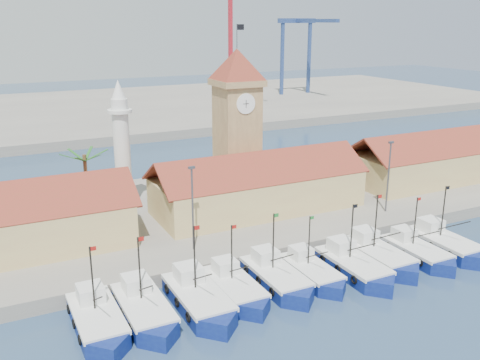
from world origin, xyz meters
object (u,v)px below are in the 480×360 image
boat_5 (313,273)px  clock_tower (237,120)px  boat_0 (98,322)px  minaret (122,145)px

boat_5 → clock_tower: clock_tower is taller
boat_0 → boat_5: size_ratio=1.12×
boat_0 → boat_5: (20.90, -0.32, -0.08)m
boat_0 → minaret: 27.76m
clock_tower → minaret: 15.30m
minaret → boat_5: bearing=-64.5°
boat_0 → clock_tower: clock_tower is taller
boat_5 → minaret: 29.17m
boat_0 → minaret: bearing=70.1°
boat_5 → boat_0: bearing=179.1°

